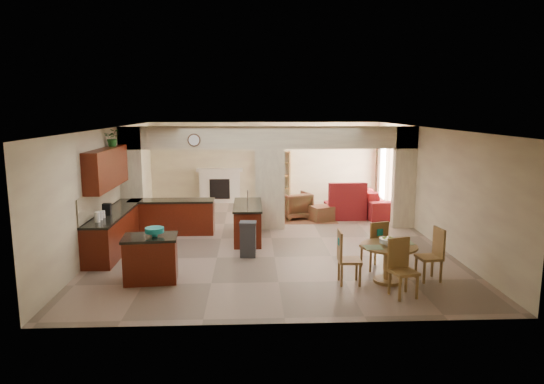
{
  "coord_description": "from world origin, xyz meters",
  "views": [
    {
      "loc": [
        -0.52,
        -12.0,
        3.28
      ],
      "look_at": [
        0.03,
        0.3,
        1.14
      ],
      "focal_mm": 32.0,
      "sensor_mm": 36.0,
      "label": 1
    }
  ],
  "objects_px": {
    "dining_table": "(389,257)",
    "armchair": "(295,205)",
    "kitchen_island": "(151,258)",
    "sofa": "(371,200)"
  },
  "relations": [
    {
      "from": "kitchen_island",
      "to": "dining_table",
      "type": "relative_size",
      "value": 1.02
    },
    {
      "from": "sofa",
      "to": "armchair",
      "type": "height_order",
      "value": "sofa"
    },
    {
      "from": "kitchen_island",
      "to": "armchair",
      "type": "relative_size",
      "value": 1.24
    },
    {
      "from": "dining_table",
      "to": "armchair",
      "type": "bearing_deg",
      "value": 102.94
    },
    {
      "from": "dining_table",
      "to": "sofa",
      "type": "xyz_separation_m",
      "value": [
        1.21,
        6.26,
        -0.08
      ]
    },
    {
      "from": "dining_table",
      "to": "armchair",
      "type": "xyz_separation_m",
      "value": [
        -1.27,
        5.55,
        -0.09
      ]
    },
    {
      "from": "kitchen_island",
      "to": "sofa",
      "type": "distance_m",
      "value": 8.29
    },
    {
      "from": "kitchen_island",
      "to": "dining_table",
      "type": "distance_m",
      "value": 4.53
    },
    {
      "from": "kitchen_island",
      "to": "armchair",
      "type": "height_order",
      "value": "kitchen_island"
    },
    {
      "from": "dining_table",
      "to": "sofa",
      "type": "bearing_deg",
      "value": 79.02
    }
  ]
}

